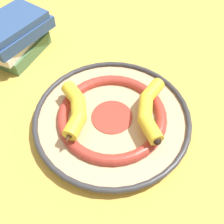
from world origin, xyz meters
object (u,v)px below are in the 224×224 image
at_px(banana_b, 149,108).
at_px(decorative_bowl, 112,117).
at_px(banana_a, 76,110).
at_px(book_stack, 12,35).

bearing_deg(banana_b, decorative_bowl, -81.28).
distance_m(banana_a, banana_b, 0.17).
bearing_deg(banana_a, banana_b, -94.35).
relative_size(decorative_bowl, banana_a, 2.58).
relative_size(decorative_bowl, book_stack, 1.65).
distance_m(banana_b, book_stack, 0.45).
height_order(decorative_bowl, banana_b, banana_b).
bearing_deg(book_stack, banana_a, -109.70).
distance_m(decorative_bowl, banana_a, 0.09).
bearing_deg(decorative_bowl, banana_a, -54.21).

